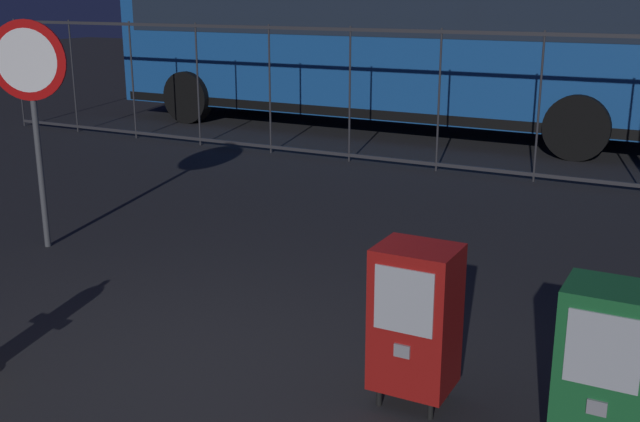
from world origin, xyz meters
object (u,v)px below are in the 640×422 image
at_px(newspaper_box_primary, 606,367).
at_px(newspaper_box_secondary, 415,317).
at_px(stop_sign, 31,87).
at_px(bus_near, 389,36).

xyz_separation_m(newspaper_box_primary, newspaper_box_secondary, (-1.12, 0.14, 0.00)).
bearing_deg(newspaper_box_primary, stop_sign, 166.94).
bearing_deg(stop_sign, newspaper_box_primary, -13.06).
height_order(newspaper_box_secondary, bus_near, bus_near).
bearing_deg(stop_sign, newspaper_box_secondary, -14.58).
xyz_separation_m(stop_sign, bus_near, (0.26, 8.08, 0.11)).
bearing_deg(newspaper_box_secondary, newspaper_box_primary, -6.91).
height_order(newspaper_box_secondary, stop_sign, stop_sign).
bearing_deg(newspaper_box_primary, bus_near, 119.24).
distance_m(newspaper_box_primary, bus_near, 10.78).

